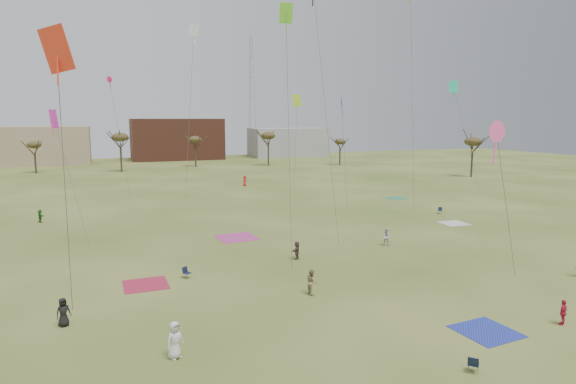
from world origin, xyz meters
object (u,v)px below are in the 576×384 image
object	(u,v)px
flyer_near_left	(175,340)
radio_tower	(251,96)
camp_chair_left	(187,275)
camp_chair_center	(473,367)
spectator_fore_a	(563,312)
camp_chair_right	(440,212)

from	to	relation	value
flyer_near_left	radio_tower	bearing A→B (deg)	42.84
camp_chair_left	camp_chair_center	bearing A→B (deg)	-96.46
camp_chair_left	radio_tower	world-z (taller)	radio_tower
spectator_fore_a	camp_chair_center	world-z (taller)	spectator_fore_a
camp_chair_right	camp_chair_left	bearing A→B (deg)	-108.54
spectator_fore_a	radio_tower	world-z (taller)	radio_tower
camp_chair_right	spectator_fore_a	bearing A→B (deg)	-66.89
flyer_near_left	spectator_fore_a	xyz separation A→B (m)	(22.15, -3.99, -0.21)
flyer_near_left	camp_chair_center	world-z (taller)	flyer_near_left
camp_chair_center	camp_chair_left	bearing A→B (deg)	-15.03
camp_chair_left	radio_tower	xyz separation A→B (m)	(40.09, 117.73, 18.95)
camp_chair_center	camp_chair_right	world-z (taller)	same
flyer_near_left	spectator_fore_a	distance (m)	22.51
camp_chair_left	flyer_near_left	bearing A→B (deg)	-137.45
camp_chair_left	camp_chair_center	size ratio (longest dim) A/B	1.00
spectator_fore_a	camp_chair_center	bearing A→B (deg)	-4.95
flyer_near_left	spectator_fore_a	world-z (taller)	flyer_near_left
flyer_near_left	camp_chair_center	distance (m)	14.82
spectator_fore_a	camp_chair_left	bearing A→B (deg)	-61.16
camp_chair_right	radio_tower	bearing A→B (deg)	136.00
camp_chair_right	flyer_near_left	bearing A→B (deg)	-95.16
radio_tower	spectator_fore_a	bearing A→B (deg)	-98.70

